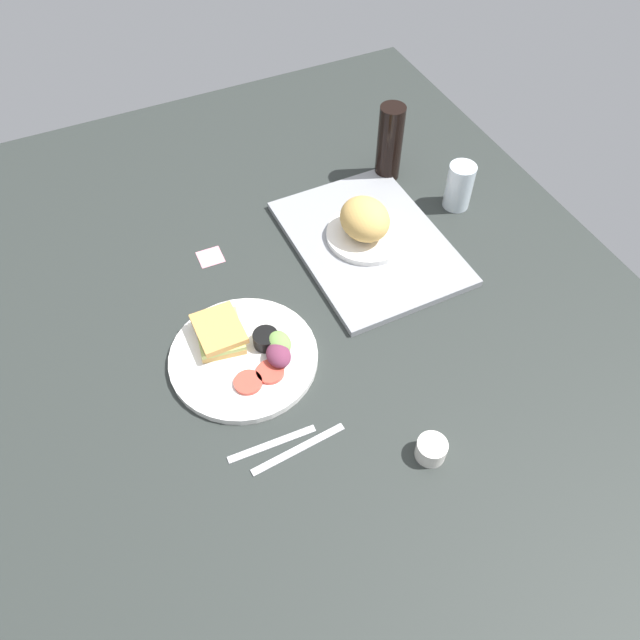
{
  "coord_description": "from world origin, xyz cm",
  "views": [
    {
      "loc": [
        73.04,
        -30.1,
        103.08
      ],
      "look_at": [
        2.0,
        3.0,
        4.0
      ],
      "focal_mm": 34.51,
      "sensor_mm": 36.0,
      "label": 1
    }
  ],
  "objects": [
    {
      "name": "ground_plane",
      "position": [
        0.0,
        0.0,
        -1.5
      ],
      "size": [
        190.0,
        150.0,
        3.0
      ],
      "primitive_type": "cube",
      "color": "#282D2B"
    },
    {
      "name": "serving_tray",
      "position": [
        -16.63,
        24.45,
        0.8
      ],
      "size": [
        45.51,
        33.7,
        1.6
      ],
      "primitive_type": "cube",
      "rotation": [
        0.0,
        0.0,
        0.02
      ],
      "color": "gray",
      "rests_on": "ground_plane"
    },
    {
      "name": "bread_plate_near",
      "position": [
        -17.89,
        23.86,
        5.9
      ],
      "size": [
        19.32,
        19.32,
        10.18
      ],
      "color": "white",
      "rests_on": "serving_tray"
    },
    {
      "name": "plate_with_salad",
      "position": [
        1.26,
        -13.63,
        1.64
      ],
      "size": [
        30.14,
        30.14,
        5.4
      ],
      "color": "white",
      "rests_on": "ground_plane"
    },
    {
      "name": "drinking_glass",
      "position": [
        -20.06,
        50.78,
        5.89
      ],
      "size": [
        6.59,
        6.59,
        11.77
      ],
      "primitive_type": "cylinder",
      "color": "silver",
      "rests_on": "ground_plane"
    },
    {
      "name": "soda_bottle",
      "position": [
        -37.6,
        40.73,
        10.03
      ],
      "size": [
        6.4,
        6.4,
        20.05
      ],
      "primitive_type": "cylinder",
      "color": "black",
      "rests_on": "ground_plane"
    },
    {
      "name": "espresso_cup",
      "position": [
        35.96,
        9.27,
        2.0
      ],
      "size": [
        5.6,
        5.6,
        4.0
      ],
      "primitive_type": "cylinder",
      "color": "silver",
      "rests_on": "ground_plane"
    },
    {
      "name": "fork",
      "position": [
        21.91,
        -16.03,
        0.25
      ],
      "size": [
        2.01,
        17.04,
        0.5
      ],
      "primitive_type": "cube",
      "rotation": [
        0.0,
        0.0,
        1.53
      ],
      "color": "#B7B7BC",
      "rests_on": "ground_plane"
    },
    {
      "name": "knife",
      "position": [
        24.91,
        -12.03,
        0.25
      ],
      "size": [
        3.05,
        19.05,
        0.5
      ],
      "primitive_type": "cube",
      "rotation": [
        0.0,
        0.0,
        1.66
      ],
      "color": "#B7B7BC",
      "rests_on": "ground_plane"
    },
    {
      "name": "sticky_note",
      "position": [
        -28.61,
        -10.92,
        0.06
      ],
      "size": [
        5.71,
        5.71,
        0.12
      ],
      "primitive_type": "cube",
      "rotation": [
        0.0,
        0.0,
        -0.02
      ],
      "color": "pink",
      "rests_on": "ground_plane"
    }
  ]
}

